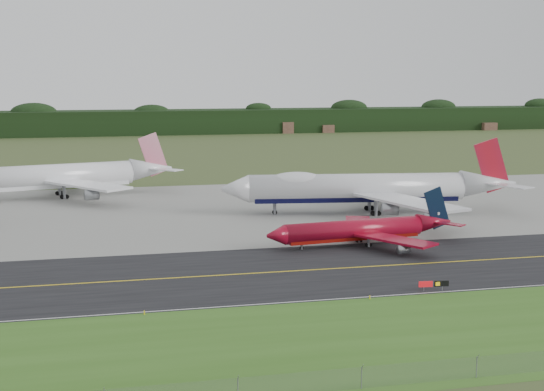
{
  "coord_description": "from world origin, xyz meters",
  "views": [
    {
      "loc": [
        -29.45,
        -113.0,
        29.7
      ],
      "look_at": [
        1.04,
        22.0,
        7.58
      ],
      "focal_mm": 50.0,
      "sensor_mm": 36.0,
      "label": 1
    }
  ],
  "objects": [
    {
      "name": "taxiway_centreline",
      "position": [
        0.0,
        -4.0,
        0.03
      ],
      "size": [
        400.0,
        0.4,
        0.0
      ],
      "primitive_type": "cube",
      "color": "yellow",
      "rests_on": "taxiway"
    },
    {
      "name": "edge_marker_center",
      "position": [
        4.86,
        -20.5,
        0.25
      ],
      "size": [
        0.16,
        0.16,
        0.5
      ],
      "primitive_type": "cylinder",
      "color": "yellow",
      "rests_on": "ground"
    },
    {
      "name": "jet_ba_747",
      "position": [
        26.09,
        40.06,
        5.53
      ],
      "size": [
        64.66,
        53.11,
        16.26
      ],
      "color": "silver",
      "rests_on": "ground"
    },
    {
      "name": "horizon_treeline",
      "position": [
        0.0,
        273.76,
        5.47
      ],
      "size": [
        700.0,
        25.0,
        12.0
      ],
      "color": "black",
      "rests_on": "ground"
    },
    {
      "name": "jet_star_tail",
      "position": [
        -39.6,
        77.32,
        5.05
      ],
      "size": [
        57.03,
        46.91,
        15.15
      ],
      "color": "white",
      "rests_on": "ground"
    },
    {
      "name": "edge_marker_left",
      "position": [
        -24.96,
        -20.5,
        0.25
      ],
      "size": [
        0.16,
        0.16,
        0.5
      ],
      "primitive_type": "cylinder",
      "color": "yellow",
      "rests_on": "ground"
    },
    {
      "name": "taxiway_sign",
      "position": [
        14.84,
        -18.76,
        1.01
      ],
      "size": [
        4.28,
        0.58,
        1.43
      ],
      "color": "slate",
      "rests_on": "ground"
    },
    {
      "name": "grass_verge",
      "position": [
        0.0,
        -35.0,
        0.01
      ],
      "size": [
        400.0,
        30.0,
        0.01
      ],
      "primitive_type": "cube",
      "color": "#335D1B",
      "rests_on": "ground"
    },
    {
      "name": "apron",
      "position": [
        0.0,
        51.0,
        0.01
      ],
      "size": [
        400.0,
        78.0,
        0.01
      ],
      "primitive_type": "cube",
      "color": "gray",
      "rests_on": "ground"
    },
    {
      "name": "taxiway_edge_line",
      "position": [
        0.0,
        -19.5,
        0.03
      ],
      "size": [
        400.0,
        0.25,
        0.0
      ],
      "primitive_type": "cube",
      "color": "silver",
      "rests_on": "taxiway"
    },
    {
      "name": "taxiway",
      "position": [
        0.0,
        -4.0,
        0.01
      ],
      "size": [
        400.0,
        32.0,
        0.02
      ],
      "primitive_type": "cube",
      "color": "black",
      "rests_on": "ground"
    },
    {
      "name": "jet_red_737",
      "position": [
        15.11,
        11.01,
        2.67
      ],
      "size": [
        35.82,
        29.02,
        9.67
      ],
      "color": "maroon",
      "rests_on": "ground"
    },
    {
      "name": "perimeter_fence",
      "position": [
        0.0,
        -48.0,
        1.1
      ],
      "size": [
        320.0,
        0.1,
        320.0
      ],
      "color": "slate",
      "rests_on": "ground"
    },
    {
      "name": "ground",
      "position": [
        0.0,
        0.0,
        0.0
      ],
      "size": [
        600.0,
        600.0,
        0.0
      ],
      "primitive_type": "plane",
      "color": "#3A4721",
      "rests_on": "ground"
    }
  ]
}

